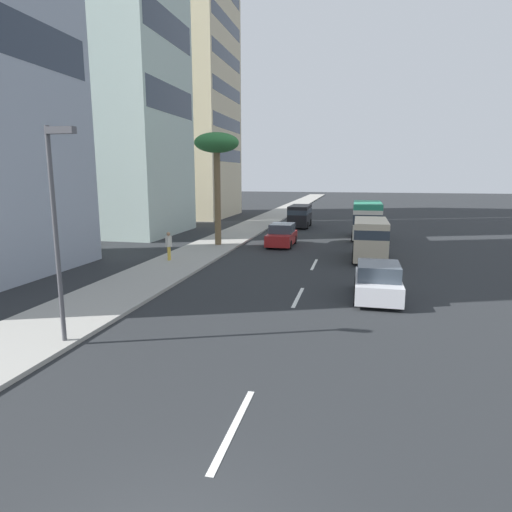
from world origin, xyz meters
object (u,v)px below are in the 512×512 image
(pedestrian_near_lamp, at_px, (169,245))
(palm_tree, at_px, (217,148))
(car_fifth, at_px, (282,235))
(van_lead, at_px, (300,215))
(minibus_second, at_px, (367,219))
(car_third, at_px, (378,282))
(van_fourth, at_px, (370,237))
(street_lamp, at_px, (57,212))

(pedestrian_near_lamp, bearing_deg, palm_tree, -162.00)
(palm_tree, bearing_deg, car_fifth, -73.50)
(van_lead, height_order, palm_tree, palm_tree)
(minibus_second, relative_size, car_third, 1.52)
(minibus_second, xyz_separation_m, pedestrian_near_lamp, (-13.22, 11.92, -0.56))
(car_third, bearing_deg, van_fourth, 0.78)
(car_fifth, distance_m, pedestrian_near_lamp, 9.69)
(pedestrian_near_lamp, relative_size, street_lamp, 0.26)
(van_lead, relative_size, palm_tree, 0.58)
(van_lead, xyz_separation_m, car_fifth, (-12.06, -0.20, -0.49))
(van_lead, height_order, minibus_second, minibus_second)
(car_third, relative_size, street_lamp, 0.61)
(palm_tree, relative_size, street_lamp, 1.24)
(car_third, bearing_deg, van_lead, 14.77)
(palm_tree, height_order, street_lamp, palm_tree)
(van_fourth, relative_size, car_fifth, 1.20)
(car_fifth, bearing_deg, palm_tree, -73.50)
(pedestrian_near_lamp, xyz_separation_m, palm_tree, (6.52, -1.04, 6.09))
(minibus_second, xyz_separation_m, palm_tree, (-6.69, 10.88, 5.54))
(van_lead, relative_size, pedestrian_near_lamp, 2.73)
(van_fourth, relative_size, pedestrian_near_lamp, 2.88)
(minibus_second, height_order, pedestrian_near_lamp, minibus_second)
(palm_tree, bearing_deg, van_lead, -18.13)
(pedestrian_near_lamp, distance_m, street_lamp, 13.55)
(car_third, height_order, car_fifth, car_fifth)
(van_lead, xyz_separation_m, van_fourth, (-16.22, -6.54, 0.17))
(palm_tree, bearing_deg, minibus_second, -58.40)
(van_lead, xyz_separation_m, pedestrian_near_lamp, (-19.94, 5.43, -0.17))
(van_fourth, distance_m, street_lamp, 19.48)
(car_fifth, height_order, palm_tree, palm_tree)
(van_fourth, bearing_deg, car_third, -179.22)
(car_third, distance_m, car_fifth, 14.72)
(pedestrian_near_lamp, bearing_deg, car_fifth, 171.49)
(van_fourth, height_order, street_lamp, street_lamp)
(palm_tree, xyz_separation_m, street_lamp, (-19.50, -1.31, -2.97))
(palm_tree, bearing_deg, van_fourth, -104.37)
(minibus_second, bearing_deg, palm_tree, 121.60)
(street_lamp, bearing_deg, pedestrian_near_lamp, 10.23)
(car_third, height_order, van_fourth, van_fourth)
(van_fourth, xyz_separation_m, pedestrian_near_lamp, (-3.72, 11.97, -0.33))
(car_fifth, relative_size, pedestrian_near_lamp, 2.40)
(van_lead, bearing_deg, pedestrian_near_lamp, -15.23)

